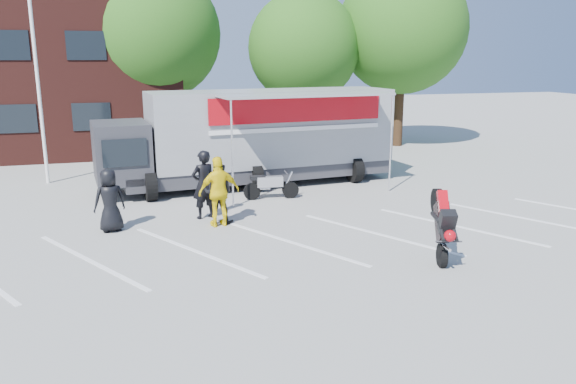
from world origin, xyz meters
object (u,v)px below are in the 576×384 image
tree_mid (304,48)px  stunt_bike_rider (435,257)px  tree_left (155,34)px  flagpole (42,42)px  spectator_leather_b (204,185)px  parked_motorcycle (271,199)px  transporter_truck (259,184)px  spectator_leather_a (110,200)px  spectator_hivis (219,192)px  spectator_leather_c (218,193)px  tree_right (402,29)px

tree_mid → stunt_bike_rider: (-1.87, -16.00, -4.94)m
tree_left → tree_mid: (7.00, -1.00, -0.62)m
stunt_bike_rider → tree_mid: bearing=99.5°
flagpole → tree_left: size_ratio=0.93×
tree_left → stunt_bike_rider: tree_left is taller
stunt_bike_rider → spectator_leather_b: bearing=150.7°
tree_left → parked_motorcycle: (2.84, -10.61, -5.57)m
flagpole → transporter_truck: size_ratio=0.75×
spectator_leather_a → spectator_leather_b: size_ratio=0.86×
flagpole → spectator_leather_b: bearing=-53.1°
tree_mid → parked_motorcycle: tree_mid is taller
tree_left → stunt_bike_rider: size_ratio=4.75×
transporter_truck → spectator_hivis: (-2.25, -4.78, 0.97)m
flagpole → transporter_truck: 9.12m
spectator_leather_c → spectator_hivis: (-0.02, -0.31, 0.12)m
flagpole → spectator_leather_c: size_ratio=4.72×
tree_left → spectator_hivis: bearing=-86.8°
tree_left → stunt_bike_rider: (5.13, -17.00, -5.57)m
tree_right → stunt_bike_rider: 17.95m
tree_left → transporter_truck: tree_left is taller
parked_motorcycle → spectator_leather_c: bearing=142.2°
stunt_bike_rider → parked_motorcycle: bearing=125.9°
transporter_truck → spectator_leather_a: 6.84m
transporter_truck → stunt_bike_rider: (2.15, -8.67, 0.00)m
spectator_leather_c → spectator_hivis: size_ratio=0.87×
parked_motorcycle → stunt_bike_rider: bearing=-154.5°
spectator_hivis → tree_right: bearing=-142.9°
tree_mid → tree_left: bearing=171.9°
tree_right → tree_mid: bearing=174.3°
tree_right → spectator_leather_b: size_ratio=4.60×
tree_right → spectator_leather_b: bearing=-137.2°
parked_motorcycle → spectator_leather_b: spectator_leather_b is taller
tree_left → stunt_bike_rider: 18.61m
tree_mid → tree_right: size_ratio=0.84×
flagpole → spectator_leather_a: flagpole is taller
spectator_leather_a → tree_left: bearing=-114.7°
tree_left → tree_right: (12.00, -1.50, 0.31)m
tree_mid → stunt_bike_rider: 16.85m
flagpole → parked_motorcycle: size_ratio=4.29×
tree_right → spectator_leather_c: bearing=-134.9°
tree_right → parked_motorcycle: tree_right is taller
parked_motorcycle → transporter_truck: bearing=2.4°
tree_left → transporter_truck: bearing=-70.3°
spectator_leather_c → stunt_bike_rider: bearing=160.4°
tree_left → spectator_hivis: size_ratio=4.45×
tree_mid → tree_right: 5.11m
parked_motorcycle → spectator_hivis: bearing=145.6°
tree_left → tree_right: 12.10m
tree_left → spectator_leather_b: (0.43, -12.22, -4.57)m
stunt_bike_rider → spectator_leather_a: bearing=166.1°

